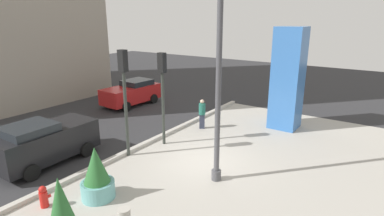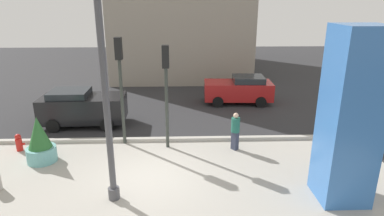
{
  "view_description": "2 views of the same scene",
  "coord_description": "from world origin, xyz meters",
  "views": [
    {
      "loc": [
        -10.22,
        -6.55,
        5.92
      ],
      "look_at": [
        1.07,
        1.23,
        1.88
      ],
      "focal_mm": 29.18,
      "sensor_mm": 36.0,
      "label": 1
    },
    {
      "loc": [
        1.12,
        -10.46,
        6.06
      ],
      "look_at": [
        1.53,
        1.47,
        2.1
      ],
      "focal_mm": 30.67,
      "sensor_mm": 36.0,
      "label": 2
    }
  ],
  "objects": [
    {
      "name": "car_curb_west",
      "position": [
        -3.82,
        5.3,
        0.94
      ],
      "size": [
        4.15,
        2.19,
        1.82
      ],
      "color": "black",
      "rests_on": "ground_plane"
    },
    {
      "name": "lamp_post",
      "position": [
        -1.05,
        -1.34,
        3.64
      ],
      "size": [
        0.44,
        0.44,
        7.45
      ],
      "color": "#4C4C51",
      "rests_on": "ground_plane"
    },
    {
      "name": "plaza_pavement",
      "position": [
        0.0,
        -2.0,
        0.0
      ],
      "size": [
        18.0,
        10.0,
        0.02
      ],
      "primitive_type": "cube",
      "color": "#ADA89E",
      "rests_on": "ground_plane"
    },
    {
      "name": "traffic_light_corner",
      "position": [
        -1.39,
        2.95,
        3.13
      ],
      "size": [
        0.28,
        0.42,
        4.63
      ],
      "color": "#333833",
      "rests_on": "ground_plane"
    },
    {
      "name": "potted_plant_by_pillar",
      "position": [
        -4.36,
        1.34,
        0.81
      ],
      "size": [
        1.12,
        1.12,
        1.85
      ],
      "color": "#6BB2B2",
      "rests_on": "ground_plane"
    },
    {
      "name": "car_curb_east",
      "position": [
        4.66,
        8.77,
        0.85
      ],
      "size": [
        4.15,
        2.18,
        1.67
      ],
      "color": "red",
      "rests_on": "ground_plane"
    },
    {
      "name": "pedestrian_by_curb",
      "position": [
        3.37,
        2.15,
        0.91
      ],
      "size": [
        0.5,
        0.5,
        1.64
      ],
      "color": "#33384C",
      "rests_on": "ground_plane"
    },
    {
      "name": "curb_strip",
      "position": [
        0.0,
        3.12,
        0.08
      ],
      "size": [
        18.0,
        0.24,
        0.16
      ],
      "primitive_type": "cube",
      "color": "#B7B2A8",
      "rests_on": "ground_plane"
    },
    {
      "name": "fire_hydrant",
      "position": [
        -5.7,
        2.34,
        0.37
      ],
      "size": [
        0.36,
        0.26,
        0.75
      ],
      "color": "red",
      "rests_on": "ground_plane"
    },
    {
      "name": "ground_plane",
      "position": [
        0.0,
        4.0,
        0.0
      ],
      "size": [
        60.0,
        60.0,
        0.0
      ],
      "primitive_type": "plane",
      "color": "#2D2D30"
    },
    {
      "name": "art_pillar_blue",
      "position": [
        6.15,
        -1.48,
        2.71
      ],
      "size": [
        1.46,
        1.46,
        5.43
      ],
      "primitive_type": "cube",
      "color": "#3870BC",
      "rests_on": "ground_plane"
    },
    {
      "name": "traffic_light_far_side",
      "position": [
        0.52,
        2.49,
        2.97
      ],
      "size": [
        0.28,
        0.42,
        4.37
      ],
      "color": "#333833",
      "rests_on": "ground_plane"
    }
  ]
}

